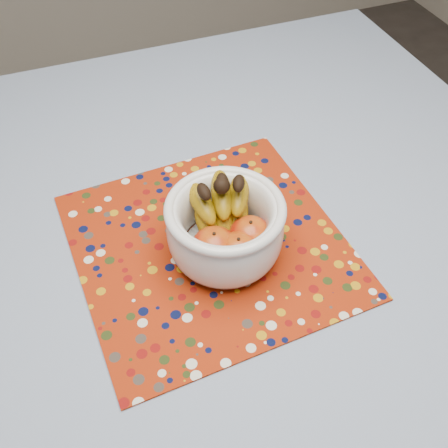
% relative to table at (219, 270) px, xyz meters
% --- Properties ---
extents(table, '(1.20, 1.20, 0.75)m').
position_rel_table_xyz_m(table, '(0.00, 0.00, 0.00)').
color(table, brown).
rests_on(table, ground).
extents(tablecloth, '(1.32, 1.32, 0.01)m').
position_rel_table_xyz_m(tablecloth, '(0.00, 0.00, 0.08)').
color(tablecloth, slate).
rests_on(tablecloth, table).
extents(placemat, '(0.46, 0.46, 0.00)m').
position_rel_table_xyz_m(placemat, '(-0.02, -0.01, 0.09)').
color(placemat, maroon).
rests_on(placemat, tablecloth).
extents(fruit_bowl, '(0.19, 0.19, 0.15)m').
position_rel_table_xyz_m(fruit_bowl, '(0.00, -0.03, 0.16)').
color(fruit_bowl, silver).
rests_on(fruit_bowl, placemat).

